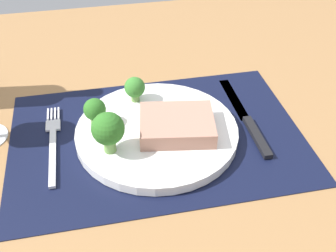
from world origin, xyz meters
The scene contains 9 objects.
ground_plane centered at (0.00, 0.00, -1.50)cm, with size 140.00×110.00×3.00cm, color #996D42.
placemat centered at (0.00, 0.00, 0.15)cm, with size 47.35×32.28×0.30cm, color black.
plate centered at (0.00, 0.00, 1.10)cm, with size 26.31×26.31×1.60cm, color white.
steak centered at (3.01, -1.40, 3.22)cm, with size 11.61×9.28×2.64cm, color tan.
broccoli_center centered at (-9.45, 3.23, 4.57)cm, with size 3.61×3.61×4.66cm.
broccoli_near_fork centered at (-2.27, 8.40, 4.53)cm, with size 3.59×3.59×4.54cm.
broccoli_front_edge centered at (-7.84, -3.82, 6.00)cm, with size 4.95×4.95×6.76cm.
fork centered at (-16.68, 1.42, 0.55)cm, with size 2.40×19.20×0.50cm.
knife centered at (15.81, 0.53, 0.60)cm, with size 1.80×23.00×0.80cm.
Camera 1 is at (-8.64, -51.45, 44.67)cm, focal length 44.67 mm.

